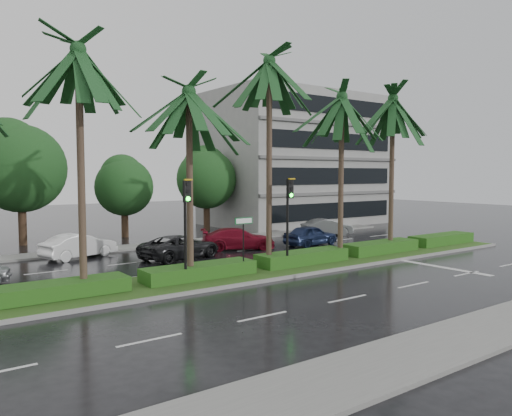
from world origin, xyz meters
TOP-DOWN VIEW (x-y plane):
  - ground at (0.00, 0.00)m, footprint 120.00×120.00m
  - near_sidewalk at (0.00, -10.20)m, footprint 40.00×2.40m
  - far_sidewalk at (0.00, 12.00)m, footprint 40.00×2.00m
  - median at (0.00, 1.00)m, footprint 36.00×4.00m
  - hedge at (0.00, 1.00)m, footprint 35.20×1.40m
  - lane_markings at (3.04, -0.43)m, footprint 34.00×13.06m
  - palm_row at (-1.25, 1.02)m, footprint 26.30×4.20m
  - signal_median_left at (-4.00, 0.30)m, footprint 0.34×0.42m
  - signal_median_right at (1.50, 0.30)m, footprint 0.34×0.42m
  - street_sign at (-1.00, 0.48)m, footprint 0.95×0.09m
  - bg_trees at (-0.26, 17.59)m, footprint 32.54×5.78m
  - building at (17.00, 18.00)m, footprint 16.00×10.00m
  - car_white at (-5.50, 10.18)m, footprint 2.61×4.42m
  - car_darkgrey at (-1.00, 6.69)m, footprint 3.22×5.14m
  - car_red at (3.50, 7.63)m, footprint 3.57×4.93m
  - car_blue at (8.28, 6.23)m, footprint 1.90×4.05m
  - car_grey at (12.78, 9.35)m, footprint 2.40×4.13m

SIDE VIEW (x-z plane):
  - ground at x=0.00m, z-range 0.00..0.00m
  - lane_markings at x=3.04m, z-range 0.00..0.01m
  - near_sidewalk at x=0.00m, z-range 0.00..0.12m
  - far_sidewalk at x=0.00m, z-range 0.00..0.12m
  - median at x=0.00m, z-range 0.00..0.16m
  - hedge at x=0.00m, z-range 0.15..0.75m
  - car_grey at x=12.78m, z-range 0.00..1.29m
  - car_darkgrey at x=-1.00m, z-range 0.00..1.32m
  - car_red at x=3.50m, z-range 0.00..1.33m
  - car_blue at x=8.28m, z-range 0.00..1.34m
  - car_white at x=-5.50m, z-range 0.00..1.38m
  - street_sign at x=-1.00m, z-range 0.82..3.42m
  - signal_median_left at x=-4.00m, z-range 0.82..5.18m
  - signal_median_right at x=1.50m, z-range 0.82..5.18m
  - bg_trees at x=-0.26m, z-range 0.47..8.82m
  - building at x=17.00m, z-range 0.00..12.00m
  - palm_row at x=-1.25m, z-range 2.93..13.69m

